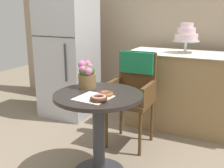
{
  "coord_description": "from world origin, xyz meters",
  "views": [
    {
      "loc": [
        1.02,
        -1.83,
        1.36
      ],
      "look_at": [
        0.05,
        0.15,
        0.77
      ],
      "focal_mm": 43.92,
      "sensor_mm": 36.0,
      "label": 1
    }
  ],
  "objects": [
    {
      "name": "display_counter",
      "position": [
        0.55,
        1.3,
        0.45
      ],
      "size": [
        1.56,
        0.62,
        0.9
      ],
      "color": "#93754C",
      "rests_on": "ground"
    },
    {
      "name": "flower_vase",
      "position": [
        -0.17,
        0.11,
        0.84
      ],
      "size": [
        0.15,
        0.15,
        0.24
      ],
      "color": "brown",
      "rests_on": "cafe_table"
    },
    {
      "name": "refrigerator",
      "position": [
        -1.05,
        1.1,
        0.85
      ],
      "size": [
        0.64,
        0.63,
        1.7
      ],
      "color": "#B7BABF",
      "rests_on": "ground"
    },
    {
      "name": "donut_front",
      "position": [
        0.09,
        -0.16,
        0.74
      ],
      "size": [
        0.13,
        0.13,
        0.04
      ],
      "color": "#4C2D19",
      "rests_on": "cafe_table"
    },
    {
      "name": "wicker_chair",
      "position": [
        0.03,
        0.71,
        0.64
      ],
      "size": [
        0.42,
        0.45,
        0.95
      ],
      "rotation": [
        0.0,
        0.0,
        -0.05
      ],
      "color": "brown",
      "rests_on": "ground"
    },
    {
      "name": "tiered_cake_stand",
      "position": [
        0.41,
        1.3,
        1.1
      ],
      "size": [
        0.3,
        0.3,
        0.33
      ],
      "color": "silver",
      "rests_on": "display_counter"
    },
    {
      "name": "donut_mid",
      "position": [
        0.08,
        -0.03,
        0.74
      ],
      "size": [
        0.11,
        0.11,
        0.04
      ],
      "color": "#936033",
      "rests_on": "cafe_table"
    },
    {
      "name": "cafe_table",
      "position": [
        0.0,
        0.0,
        0.51
      ],
      "size": [
        0.72,
        0.72,
        0.72
      ],
      "color": "#282321",
      "rests_on": "ground"
    },
    {
      "name": "back_wall",
      "position": [
        0.0,
        1.85,
        1.35
      ],
      "size": [
        4.8,
        0.1,
        2.7
      ],
      "primitive_type": "cube",
      "color": "tan",
      "rests_on": "ground"
    },
    {
      "name": "paper_napkin",
      "position": [
        0.02,
        -0.11,
        0.72
      ],
      "size": [
        0.27,
        0.27,
        0.0
      ],
      "primitive_type": "cube",
      "rotation": [
        0.0,
        0.0,
        -0.09
      ],
      "color": "white",
      "rests_on": "cafe_table"
    }
  ]
}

